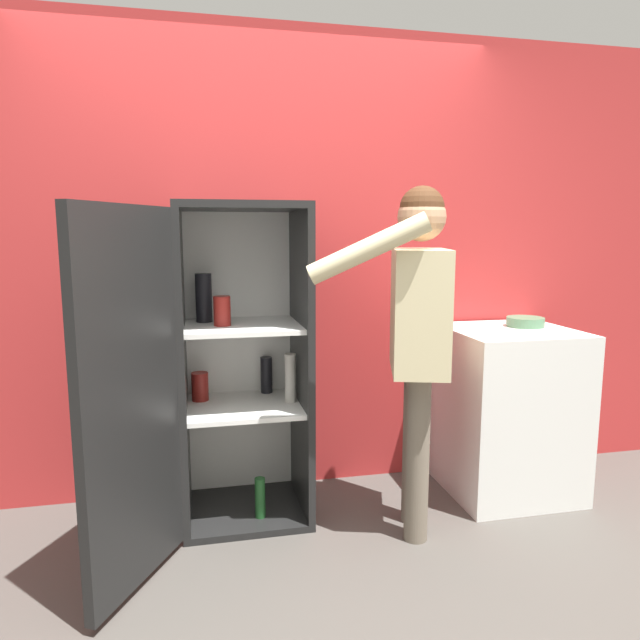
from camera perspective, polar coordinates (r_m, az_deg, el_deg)
ground_plane at (r=2.65m, az=-2.28°, el=-24.58°), size 12.00×12.00×0.00m
wall_back at (r=3.19m, az=-5.51°, el=5.46°), size 7.00×0.06×2.55m
refrigerator at (r=2.83m, az=-9.95°, el=-4.82°), size 0.97×1.12×1.60m
person at (r=2.71m, az=9.68°, el=0.10°), size 0.75×0.57×1.67m
counter at (r=3.41m, az=18.25°, el=-8.61°), size 0.67×0.64×0.93m
bowl at (r=3.42m, az=19.84°, el=-0.18°), size 0.21×0.21×0.05m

